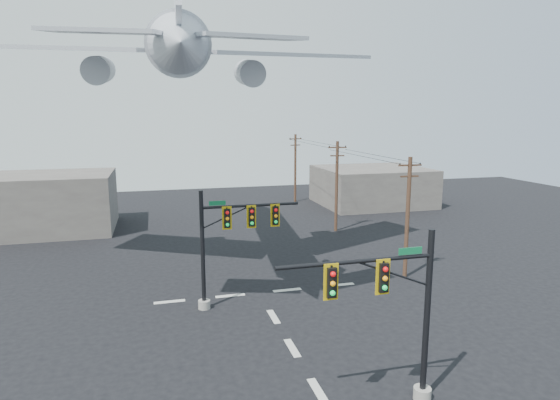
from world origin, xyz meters
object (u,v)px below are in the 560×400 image
object	(u,v)px
utility_pole_b	(337,185)
utility_pole_a	(408,216)
utility_pole_c	(295,167)
airliner	(176,48)
signal_mast_near	(397,316)
signal_mast_far	(227,242)

from	to	relation	value
utility_pole_b	utility_pole_a	bearing A→B (deg)	-82.91
utility_pole_a	utility_pole_c	world-z (taller)	utility_pole_c
utility_pole_c	airliner	xyz separation A→B (m)	(-17.00, -24.78, 12.04)
signal_mast_near	utility_pole_c	xyz separation A→B (m)	(9.70, 46.27, 0.94)
signal_mast_near	utility_pole_b	world-z (taller)	utility_pole_b
utility_pole_a	utility_pole_b	bearing A→B (deg)	89.76
utility_pole_b	signal_mast_near	bearing A→B (deg)	-98.72
signal_mast_far	utility_pole_b	bearing A→B (deg)	50.17
signal_mast_far	utility_pole_c	size ratio (longest dim) A/B	0.80
signal_mast_near	airliner	xyz separation A→B (m)	(-7.30, 21.49, 12.98)
signal_mast_far	utility_pole_a	bearing A→B (deg)	8.26
signal_mast_far	airliner	bearing A→B (deg)	103.16
signal_mast_far	utility_pole_c	distance (m)	37.27
signal_mast_far	utility_pole_b	xyz separation A→B (m)	(14.00, 16.79, 0.69)
utility_pole_a	utility_pole_c	bearing A→B (deg)	89.07
signal_mast_far	utility_pole_a	distance (m)	13.81
signal_mast_near	airliner	distance (m)	26.15
utility_pole_a	signal_mast_far	bearing A→B (deg)	-170.65
utility_pole_a	utility_pole_b	xyz separation A→B (m)	(0.34, 14.80, 0.18)
utility_pole_b	signal_mast_far	bearing A→B (deg)	-121.41
utility_pole_c	airliner	distance (m)	32.37
utility_pole_b	airliner	xyz separation A→B (m)	(-16.20, -7.37, 12.07)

